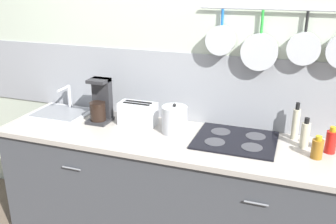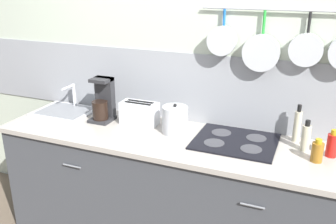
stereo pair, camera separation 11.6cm
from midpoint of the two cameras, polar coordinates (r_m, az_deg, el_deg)
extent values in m
cube|color=#B2BCA8|center=(2.76, 4.85, 6.83)|extent=(7.20, 0.06, 2.60)
cube|color=gray|center=(2.80, 4.73, 3.80)|extent=(7.20, 0.07, 0.52)
cylinder|color=#B7BABF|center=(2.52, 19.31, 14.47)|extent=(1.11, 0.02, 0.02)
cylinder|color=#1959B2|center=(2.59, 9.88, 14.03)|extent=(0.02, 0.02, 0.11)
cylinder|color=#B7BABF|center=(2.58, 9.51, 10.64)|extent=(0.20, 0.06, 0.20)
cylinder|color=green|center=(2.55, 15.74, 13.03)|extent=(0.02, 0.02, 0.15)
cylinder|color=#B7BABF|center=(2.55, 15.25, 8.66)|extent=(0.24, 0.05, 0.24)
cylinder|color=black|center=(2.53, 22.00, 12.54)|extent=(0.02, 0.02, 0.12)
cylinder|color=#B7BABF|center=(2.53, 21.50, 8.77)|extent=(0.21, 0.04, 0.21)
cube|color=#3F4247|center=(2.78, 1.91, -12.62)|extent=(2.47, 0.62, 0.85)
cylinder|color=slate|center=(2.66, -13.23, -8.04)|extent=(0.14, 0.01, 0.01)
cylinder|color=slate|center=(2.25, 14.24, -13.73)|extent=(0.14, 0.01, 0.01)
cube|color=#A59E93|center=(2.57, 2.03, -4.24)|extent=(2.51, 0.66, 0.03)
cube|color=#B7BABF|center=(3.11, -14.43, 0.05)|extent=(0.45, 0.37, 0.01)
cube|color=slate|center=(3.11, -14.45, 0.22)|extent=(0.38, 0.30, 0.00)
cylinder|color=#B7BABF|center=(3.19, -13.11, 2.43)|extent=(0.03, 0.03, 0.20)
cylinder|color=#B7BABF|center=(3.11, -14.02, 3.64)|extent=(0.02, 0.15, 0.02)
cube|color=#262628|center=(2.88, -8.84, -1.10)|extent=(0.16, 0.18, 0.02)
cube|color=#262628|center=(2.87, -8.42, 2.12)|extent=(0.14, 0.06, 0.33)
cylinder|color=black|center=(2.83, -9.15, 0.28)|extent=(0.12, 0.12, 0.14)
cube|color=#262628|center=(2.80, -8.98, 4.85)|extent=(0.14, 0.13, 0.02)
cube|color=#B7BABF|center=(2.76, -3.18, -0.21)|extent=(0.28, 0.13, 0.17)
cube|color=black|center=(2.71, -3.43, 1.34)|extent=(0.21, 0.02, 0.00)
cube|color=black|center=(2.75, -3.01, 1.62)|extent=(0.21, 0.02, 0.00)
cube|color=black|center=(2.81, -5.88, 0.83)|extent=(0.02, 0.02, 0.02)
cylinder|color=#B7BABF|center=(2.60, 2.35, -1.20)|extent=(0.18, 0.18, 0.19)
sphere|color=black|center=(2.57, 2.38, 1.03)|extent=(0.02, 0.02, 0.02)
cube|color=black|center=(2.54, 11.53, -4.42)|extent=(0.54, 0.46, 0.01)
cylinder|color=#38383D|center=(2.47, 8.38, -4.68)|extent=(0.13, 0.13, 0.00)
cylinder|color=#38383D|center=(2.43, 13.89, -5.50)|extent=(0.13, 0.13, 0.00)
cylinder|color=#38383D|center=(2.64, 9.39, -3.12)|extent=(0.13, 0.13, 0.00)
cylinder|color=#38383D|center=(2.60, 14.56, -3.86)|extent=(0.13, 0.13, 0.00)
cylinder|color=#BFB799|center=(2.62, 20.28, -2.12)|extent=(0.05, 0.05, 0.21)
cylinder|color=black|center=(2.58, 20.62, 0.53)|extent=(0.03, 0.03, 0.05)
cylinder|color=#BFB799|center=(2.52, 21.50, -3.75)|extent=(0.06, 0.06, 0.17)
cylinder|color=black|center=(2.48, 21.80, -1.60)|extent=(0.03, 0.03, 0.04)
cylinder|color=#8C5919|center=(2.40, 23.07, -5.72)|extent=(0.07, 0.07, 0.12)
cylinder|color=#B28C19|center=(2.38, 23.30, -4.15)|extent=(0.04, 0.04, 0.03)
cylinder|color=red|center=(2.51, 24.96, -4.67)|extent=(0.07, 0.07, 0.14)
cylinder|color=#B28C19|center=(2.47, 25.25, -2.84)|extent=(0.04, 0.04, 0.03)
camera|label=1|loc=(0.06, -88.68, 0.48)|focal=40.00mm
camera|label=2|loc=(0.06, 91.32, -0.48)|focal=40.00mm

